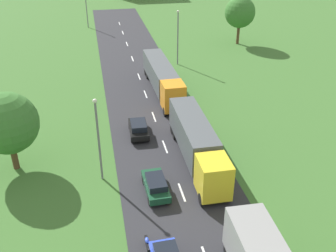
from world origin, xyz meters
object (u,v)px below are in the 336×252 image
at_px(lamppost_second, 98,136).
at_px(tree_maple, 240,12).
at_px(car_third, 156,185).
at_px(tree_birch, 7,123).
at_px(truck_third, 162,77).
at_px(car_fourth, 139,128).
at_px(lamppost_fourth, 86,4).
at_px(motorcycle_courier, 147,245).
at_px(lamppost_third, 178,35).
at_px(truck_second, 197,142).

xyz_separation_m(lamppost_second, tree_maple, (25.28, 35.21, 1.13)).
bearing_deg(tree_maple, car_third, -118.98).
bearing_deg(tree_birch, truck_third, 41.07).
relative_size(car_fourth, lamppost_second, 0.55).
distance_m(lamppost_fourth, tree_maple, 30.24).
xyz_separation_m(car_fourth, motorcycle_courier, (-1.51, -15.69, -0.30)).
bearing_deg(motorcycle_courier, car_fourth, 84.52).
bearing_deg(car_third, truck_third, 77.81).
xyz_separation_m(car_third, tree_maple, (21.09, 38.08, 4.57)).
distance_m(truck_third, tree_birch, 21.34).
height_order(lamppost_third, tree_birch, lamppost_third).
height_order(tree_birch, tree_maple, tree_maple).
bearing_deg(tree_maple, truck_second, -115.93).
relative_size(car_third, lamppost_second, 0.55).
distance_m(car_fourth, lamppost_fourth, 45.21).
bearing_deg(truck_third, lamppost_second, -116.46).
relative_size(motorcycle_courier, lamppost_third, 0.24).
bearing_deg(car_fourth, lamppost_third, 66.89).
relative_size(tree_birch, tree_maple, 0.91).
xyz_separation_m(motorcycle_courier, lamppost_third, (10.12, 35.88, 3.95)).
height_order(truck_second, car_third, truck_second).
height_order(truck_third, lamppost_second, lamppost_second).
height_order(truck_third, tree_maple, tree_maple).
bearing_deg(truck_second, motorcycle_courier, -121.59).
relative_size(truck_second, lamppost_second, 1.71).
bearing_deg(truck_third, car_third, -102.19).
bearing_deg(car_third, lamppost_fourth, 94.49).
distance_m(lamppost_third, lamppost_fourth, 27.79).
distance_m(car_third, motorcycle_courier, 6.26).
distance_m(truck_third, motorcycle_courier, 26.70).
bearing_deg(truck_second, lamppost_third, 81.03).
xyz_separation_m(lamppost_fourth, tree_birch, (-7.38, -48.49, -0.02)).
bearing_deg(truck_third, motorcycle_courier, -102.85).
bearing_deg(truck_second, tree_birch, 171.81).
height_order(truck_second, car_fourth, truck_second).
relative_size(car_fourth, tree_birch, 0.57).
distance_m(truck_second, lamppost_third, 26.55).
relative_size(car_third, lamppost_fourth, 0.51).
height_order(motorcycle_courier, tree_maple, tree_maple).
bearing_deg(tree_maple, lamppost_third, -146.81).
xyz_separation_m(motorcycle_courier, tree_maple, (22.71, 44.11, 4.84)).
distance_m(lamppost_second, tree_birch, 8.12).
xyz_separation_m(motorcycle_courier, lamppost_fourth, (-2.66, 60.55, 4.02)).
height_order(motorcycle_courier, lamppost_second, lamppost_second).
relative_size(truck_third, motorcycle_courier, 7.51).
bearing_deg(tree_maple, lamppost_second, -125.68).
bearing_deg(tree_maple, truck_third, -132.79).
bearing_deg(lamppost_fourth, tree_maple, -32.94).
distance_m(truck_second, car_fourth, 7.56).
distance_m(car_fourth, motorcycle_courier, 15.76).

